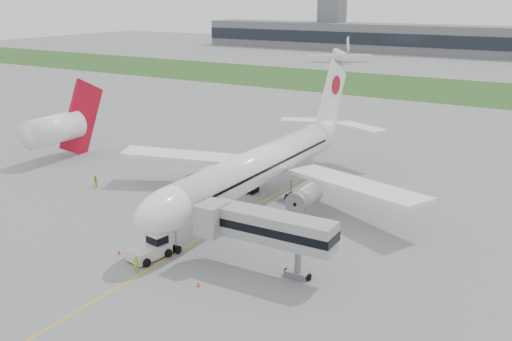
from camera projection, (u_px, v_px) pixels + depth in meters
The scene contains 14 objects.
ground at pixel (246, 212), 77.12m from camera, with size 600.00×600.00×0.00m, color gray.
apron_markings at pixel (225, 224), 73.03m from camera, with size 70.00×70.00×0.04m, color gold, non-canonical shape.
grass_strip at pixel (452, 90), 175.46m from camera, with size 600.00×50.00×0.02m, color #285520.
terminal_building at pixel (508, 43), 263.43m from camera, with size 320.00×22.30×14.00m.
control_tower at pixel (331, 49), 311.48m from camera, with size 12.00×12.00×56.00m, color slate, non-canonical shape.
airliner at pixel (264, 163), 79.45m from camera, with size 48.13×53.95×17.88m.
pushback_tug at pixel (151, 248), 63.44m from camera, with size 3.74×5.00×2.38m.
jet_bridge at pixel (262, 227), 59.02m from camera, with size 14.94×4.51×6.91m.
safety_cone_left at pixel (119, 252), 64.45m from camera, with size 0.38×0.38×0.52m, color #F1410C.
safety_cone_right at pixel (198, 284), 57.28m from camera, with size 0.37×0.37×0.51m, color #F1410C.
ground_crew_near at pixel (136, 264), 60.13m from camera, with size 0.67×0.44×1.85m, color #9FC320.
ground_crew_far at pixel (96, 182), 86.70m from camera, with size 0.87×0.68×1.79m, color #87CA21.
neighbor_aircraft at pixel (58, 128), 99.98m from camera, with size 5.45×17.81×14.55m.
distant_aircraft_left at pixel (340, 62), 249.37m from camera, with size 27.02×23.85×10.33m, color white, non-canonical shape.
Camera 1 is at (38.21, -61.10, 28.07)m, focal length 40.00 mm.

